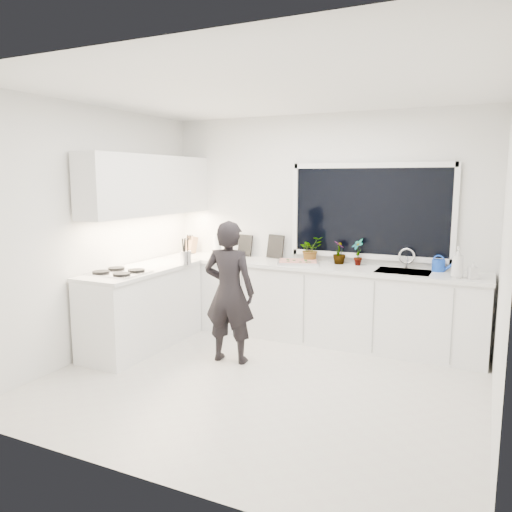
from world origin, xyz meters
The scene contains 25 objects.
floor centered at (0.00, 0.00, -0.01)m, with size 4.00×3.50×0.02m, color beige.
wall_back centered at (0.00, 1.76, 1.35)m, with size 4.00×0.02×2.70m, color white.
wall_left centered at (-2.01, 0.00, 1.35)m, with size 0.02×3.50×2.70m, color white.
wall_right centered at (2.01, 0.00, 1.35)m, with size 0.02×3.50×2.70m, color white.
ceiling centered at (0.00, 0.00, 2.71)m, with size 4.00×3.50×0.02m, color white.
window centered at (0.60, 1.73, 1.55)m, with size 1.80×0.02×1.00m, color black.
base_cabinets_back centered at (0.00, 1.45, 0.44)m, with size 3.92×0.58×0.88m, color white.
base_cabinets_left centered at (-1.67, 0.35, 0.44)m, with size 0.58×1.60×0.88m, color white.
countertop_back centered at (0.00, 1.44, 0.90)m, with size 3.94×0.62×0.04m, color silver.
countertop_left centered at (-1.67, 0.35, 0.90)m, with size 0.62×1.60×0.04m, color silver.
upper_cabinets centered at (-1.79, 0.70, 1.85)m, with size 0.34×2.10×0.70m, color white.
sink centered at (1.05, 1.45, 0.87)m, with size 0.58×0.42×0.14m, color silver.
faucet centered at (1.05, 1.65, 1.03)m, with size 0.03×0.03×0.22m, color silver.
stovetop centered at (-1.69, 0.00, 0.94)m, with size 0.56×0.48×0.03m, color black.
person centered at (-0.54, 0.37, 0.75)m, with size 0.55×0.36×1.50m, color black.
pizza_tray centered at (-0.18, 1.42, 0.94)m, with size 0.48×0.36×0.03m, color #B5B4B9.
pizza centered at (-0.18, 1.42, 0.95)m, with size 0.44×0.31×0.01m, color red.
watering_can centered at (1.40, 1.61, 0.98)m, with size 0.14×0.14×0.13m, color #1341B9.
paper_towel_roll centered at (-1.36, 1.55, 1.05)m, with size 0.11×0.11×0.26m, color white.
knife_block centered at (-1.79, 1.59, 1.03)m, with size 0.13×0.10×0.22m, color #996F47.
utensil_crock centered at (-1.36, 0.80, 1.00)m, with size 0.13×0.13×0.16m, color silver.
picture_frame_large centered at (-1.02, 1.69, 1.06)m, with size 0.22×0.02×0.28m, color black.
picture_frame_small centered at (-0.59, 1.69, 1.07)m, with size 0.25×0.02×0.30m, color black.
herb_plants centered at (0.08, 1.61, 1.07)m, with size 0.86×0.37×0.31m.
soap_bottles centered at (1.64, 1.30, 1.07)m, with size 0.28×0.15×0.32m.
Camera 1 is at (1.91, -4.12, 1.93)m, focal length 35.00 mm.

